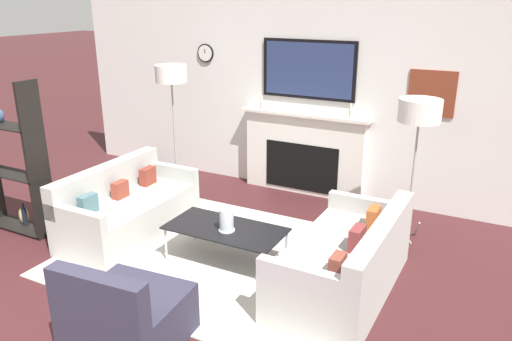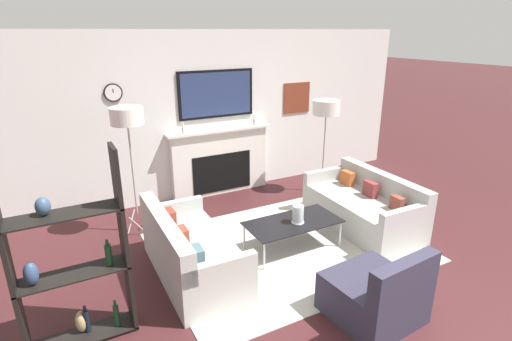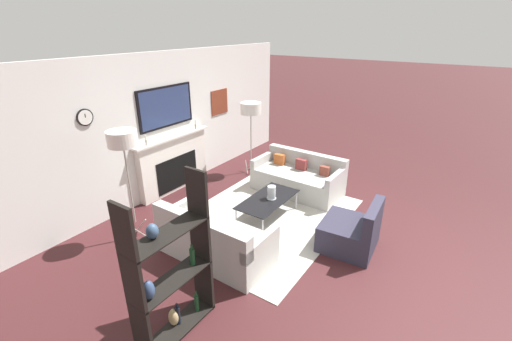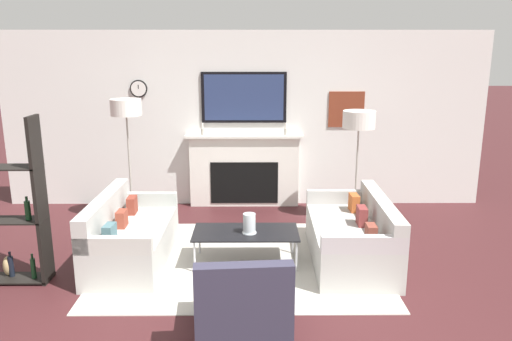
# 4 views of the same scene
# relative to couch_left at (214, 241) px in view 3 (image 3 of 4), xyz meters

# --- Properties ---
(ground_plane) EXTENTS (60.00, 60.00, 0.00)m
(ground_plane) POSITION_rel_couch_left_xyz_m (1.31, -2.44, -0.29)
(ground_plane) COLOR #3D1B1D
(fireplace_wall) EXTENTS (7.48, 0.28, 2.70)m
(fireplace_wall) POSITION_rel_couch_left_xyz_m (1.31, 2.24, 0.93)
(fireplace_wall) COLOR silver
(fireplace_wall) RESTS_ON ground_plane
(area_rug) EXTENTS (3.22, 2.49, 0.01)m
(area_rug) POSITION_rel_couch_left_xyz_m (1.31, -0.00, -0.28)
(area_rug) COLOR beige
(area_rug) RESTS_ON ground_plane
(couch_left) EXTENTS (0.80, 1.67, 0.79)m
(couch_left) POSITION_rel_couch_left_xyz_m (0.00, 0.00, 0.00)
(couch_left) COLOR #AFAEA8
(couch_left) RESTS_ON ground_plane
(couch_right) EXTENTS (0.90, 1.75, 0.76)m
(couch_right) POSITION_rel_couch_left_xyz_m (2.61, -0.00, -0.01)
(couch_right) COLOR #AFAEA8
(couch_right) RESTS_ON ground_plane
(armchair) EXTENTS (0.86, 0.84, 0.79)m
(armchair) POSITION_rel_couch_left_xyz_m (1.35, -1.55, -0.02)
(armchair) COLOR #2D2B3C
(armchair) RESTS_ON ground_plane
(coffee_table) EXTENTS (1.21, 0.60, 0.39)m
(coffee_table) POSITION_rel_couch_left_xyz_m (1.36, -0.06, 0.08)
(coffee_table) COLOR black
(coffee_table) RESTS_ON ground_plane
(hurricane_candle) EXTENTS (0.16, 0.16, 0.23)m
(hurricane_candle) POSITION_rel_couch_left_xyz_m (1.40, -0.11, 0.20)
(hurricane_candle) COLOR silver
(hurricane_candle) RESTS_ON coffee_table
(floor_lamp_left) EXTENTS (0.42, 0.42, 1.77)m
(floor_lamp_left) POSITION_rel_couch_left_xyz_m (-0.29, 1.36, 1.34)
(floor_lamp_left) COLOR #9E998E
(floor_lamp_left) RESTS_ON ground_plane
(floor_lamp_right) EXTENTS (0.45, 0.45, 1.61)m
(floor_lamp_right) POSITION_rel_couch_left_xyz_m (2.90, 1.36, 1.17)
(floor_lamp_right) COLOR #9E998E
(floor_lamp_right) RESTS_ON ground_plane
(shelf_unit) EXTENTS (0.93, 0.28, 1.79)m
(shelf_unit) POSITION_rel_couch_left_xyz_m (-1.22, -0.49, 0.52)
(shelf_unit) COLOR black
(shelf_unit) RESTS_ON ground_plane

